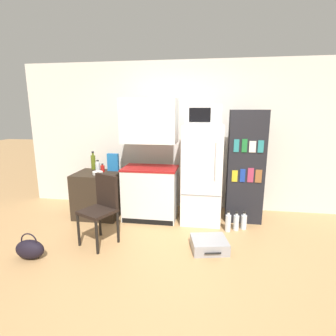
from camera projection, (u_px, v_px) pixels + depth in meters
ground_plane at (168, 264)px, 3.10m from camera, size 24.00×24.00×0.00m
wall_back at (196, 137)px, 4.72m from camera, size 6.40×0.10×2.63m
side_table at (98, 194)px, 4.47m from camera, size 0.73×0.63×0.76m
kitchen_hutch at (150, 165)px, 4.26m from camera, size 0.88×0.56×1.97m
refrigerator at (202, 175)px, 4.16m from camera, size 0.62×0.59×1.57m
microwave at (203, 115)px, 3.95m from camera, size 0.53×0.35×0.30m
bookshelf at (246, 167)px, 4.16m from camera, size 0.56×0.31×1.79m
bottle_olive_oil at (93, 162)px, 4.63m from camera, size 0.08×0.08×0.32m
bottle_ketchup_red at (103, 168)px, 4.44m from camera, size 0.07×0.07×0.14m
bottle_clear_short at (98, 166)px, 4.51m from camera, size 0.08×0.08×0.19m
bowl at (98, 173)px, 4.28m from camera, size 0.17×0.17×0.05m
cereal_box at (113, 162)px, 4.50m from camera, size 0.19×0.07×0.30m
chair at (102, 203)px, 3.53m from camera, size 0.54×0.54×0.94m
suitcase_large_flat at (209, 244)px, 3.41m from camera, size 0.52×0.49×0.15m
handbag at (30, 249)px, 3.20m from camera, size 0.36×0.20×0.33m
water_bottle_front at (228, 223)px, 3.92m from camera, size 0.08×0.08×0.33m
water_bottle_middle at (244, 222)px, 4.00m from camera, size 0.09×0.09×0.28m
water_bottle_back at (236, 222)px, 3.96m from camera, size 0.08×0.08×0.30m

